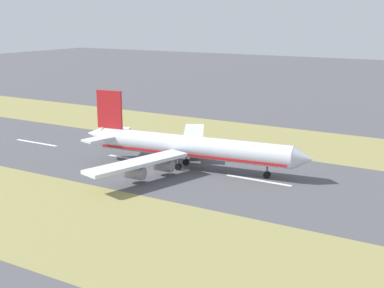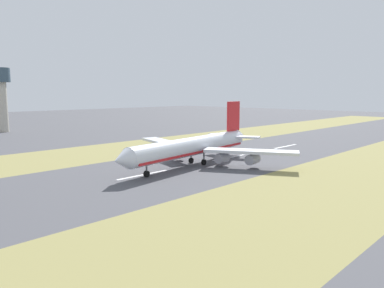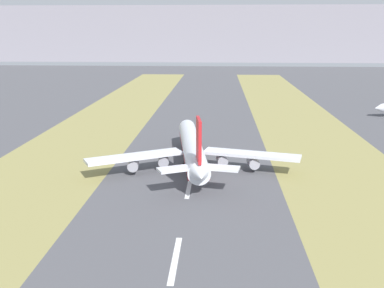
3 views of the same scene
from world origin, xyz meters
TOP-DOWN VIEW (x-y plane):
  - ground_plane at (0.00, 0.00)m, footprint 800.00×800.00m
  - grass_median_west at (-45.00, 0.00)m, footprint 40.00×600.00m
  - grass_median_east at (45.00, 0.00)m, footprint 40.00×600.00m
  - centreline_dash_near at (0.00, -54.78)m, footprint 1.20×18.00m
  - centreline_dash_mid at (0.00, -14.78)m, footprint 1.20×18.00m
  - centreline_dash_far at (0.00, 25.22)m, footprint 1.20×18.00m
  - airplane_main_jet at (-0.11, 3.33)m, footprint 63.64×67.16m

SIDE VIEW (x-z plane):
  - ground_plane at x=0.00m, z-range 0.00..0.00m
  - grass_median_west at x=-45.00m, z-range 0.00..0.01m
  - grass_median_east at x=45.00m, z-range 0.00..0.01m
  - centreline_dash_near at x=0.00m, z-range 0.00..0.01m
  - centreline_dash_mid at x=0.00m, z-range 0.00..0.01m
  - centreline_dash_far at x=0.00m, z-range 0.00..0.01m
  - airplane_main_jet at x=-0.11m, z-range -4.08..16.12m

